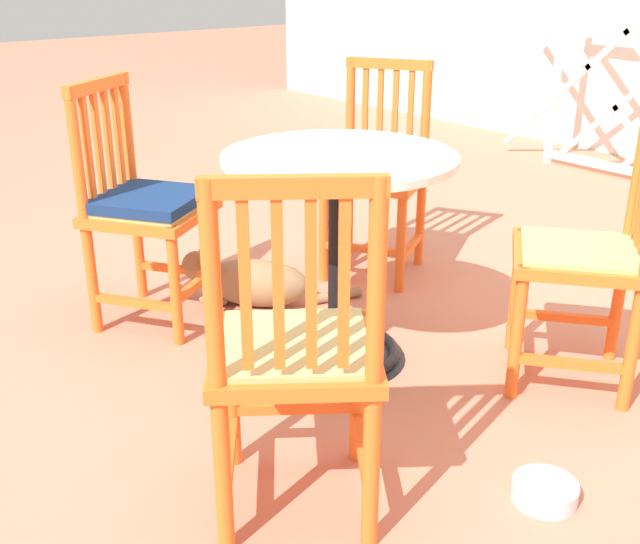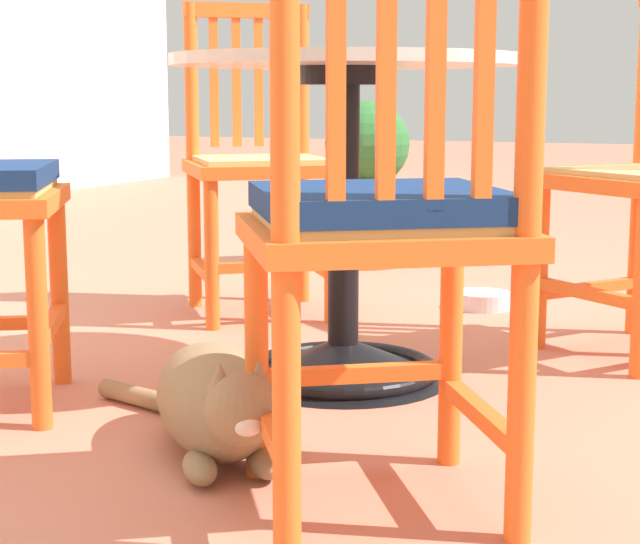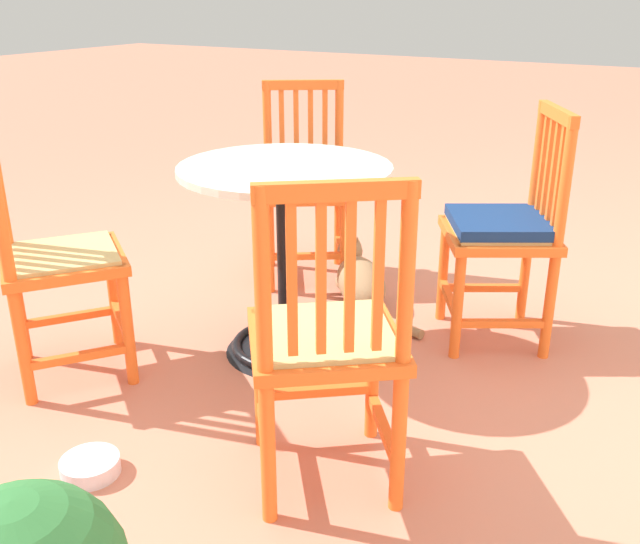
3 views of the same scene
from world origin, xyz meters
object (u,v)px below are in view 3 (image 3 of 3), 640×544
at_px(orange_chair_facing_out, 54,261).
at_px(orange_chair_by_planter, 327,344).
at_px(orange_chair_near_fence, 305,186).
at_px(cafe_table, 287,282).
at_px(orange_chair_at_corner, 504,231).
at_px(pet_water_bowl, 90,466).
at_px(tabby_cat, 359,279).

distance_m(orange_chair_facing_out, orange_chair_by_planter, 1.12).
distance_m(orange_chair_near_fence, orange_chair_facing_out, 1.27).
height_order(cafe_table, orange_chair_at_corner, orange_chair_at_corner).
bearing_deg(orange_chair_by_planter, orange_chair_at_corner, 172.71).
bearing_deg(pet_water_bowl, orange_chair_at_corner, 152.65).
bearing_deg(orange_chair_facing_out, orange_chair_near_fence, 168.17).
xyz_separation_m(cafe_table, orange_chair_facing_out, (0.54, -0.60, 0.15)).
height_order(cafe_table, pet_water_bowl, cafe_table).
bearing_deg(orange_chair_at_corner, orange_chair_near_fence, -100.52).
xyz_separation_m(cafe_table, orange_chair_by_planter, (0.61, 0.51, 0.15)).
relative_size(orange_chair_facing_out, tabby_cat, 1.51).
bearing_deg(orange_chair_by_planter, orange_chair_near_fence, -146.78).
bearing_deg(tabby_cat, orange_chair_near_fence, -109.09).
distance_m(cafe_table, orange_chair_at_corner, 0.85).
xyz_separation_m(orange_chair_near_fence, tabby_cat, (0.12, 0.36, -0.35)).
bearing_deg(pet_water_bowl, orange_chair_facing_out, -126.95).
bearing_deg(orange_chair_facing_out, orange_chair_at_corner, 129.95).
relative_size(cafe_table, orange_chair_facing_out, 0.83).
bearing_deg(orange_chair_at_corner, cafe_table, -51.94).
height_order(orange_chair_facing_out, orange_chair_at_corner, same).
xyz_separation_m(orange_chair_by_planter, orange_chair_at_corner, (-1.12, 0.14, 0.01)).
relative_size(orange_chair_near_fence, orange_chair_facing_out, 1.00).
bearing_deg(orange_chair_facing_out, tabby_cat, 151.12).
distance_m(orange_chair_near_fence, orange_chair_at_corner, 1.02).
xyz_separation_m(orange_chair_at_corner, tabby_cat, (-0.06, -0.64, -0.35)).
bearing_deg(pet_water_bowl, tabby_cat, 176.11).
bearing_deg(orange_chair_by_planter, tabby_cat, -157.12).
bearing_deg(orange_chair_at_corner, orange_chair_facing_out, -50.05).
relative_size(cafe_table, tabby_cat, 1.26).
xyz_separation_m(orange_chair_facing_out, tabby_cat, (-1.12, 0.62, -0.34)).
bearing_deg(pet_water_bowl, orange_chair_near_fence, -171.12).
distance_m(orange_chair_by_planter, tabby_cat, 1.33).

